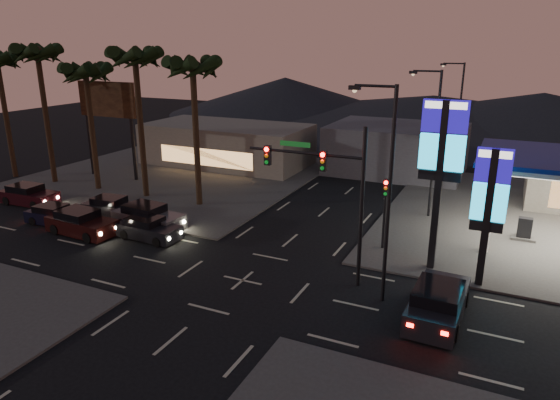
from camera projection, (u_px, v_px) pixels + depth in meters
The scene contains 26 objects.
ground at pixel (243, 280), 25.57m from camera, with size 140.00×140.00×0.00m, color black.
corner_lot_nw at pixel (176, 175), 45.84m from camera, with size 24.00×24.00×0.12m, color #47443F.
pylon_sign_tall at pixel (442, 152), 24.95m from camera, with size 2.20×0.35×9.00m.
pylon_sign_short at pixel (490, 197), 23.60m from camera, with size 1.60×0.35×7.00m.
traffic_signal_mast at pixel (328, 181), 24.19m from camera, with size 6.10×0.39×8.00m.
pedestal_signal at pixel (385, 202), 28.49m from camera, with size 0.32×0.39×4.30m.
streetlight_near at pixel (385, 183), 21.96m from camera, with size 2.14×0.25×10.00m.
streetlight_mid at pixel (433, 136), 33.19m from camera, with size 2.14×0.25×10.00m.
streetlight_far at pixel (457, 111), 45.28m from camera, with size 2.14×0.25×10.00m.
palm_a at pixel (193, 76), 34.58m from camera, with size 4.41×4.41×10.86m.
palm_b at pixel (136, 67), 36.44m from camera, with size 4.41×4.41×11.46m.
palm_c at pixel (86, 80), 38.79m from camera, with size 4.41×4.41×10.26m.
palm_d at pixel (38, 62), 40.44m from camera, with size 4.41×4.41×11.66m.
billboard at pixel (107, 107), 43.19m from camera, with size 6.00×0.30×8.50m.
building_far_west at pixel (227, 144), 49.63m from camera, with size 16.00×8.00×4.00m, color #726B5B.
building_far_mid at pixel (397, 149), 46.55m from camera, with size 12.00×9.00×4.40m, color #4C4C51.
hill_left at pixel (285, 95), 86.60m from camera, with size 40.00×40.00×6.00m, color black.
hill_right at pixel (542, 111), 70.56m from camera, with size 50.00×50.00×5.00m, color black.
hill_center at pixel (433, 109), 76.78m from camera, with size 60.00×60.00×4.00m, color black.
car_lane_a_front at pixel (148, 229), 30.90m from camera, with size 4.27×1.96×1.37m.
car_lane_a_mid at pixel (81, 223), 31.62m from camera, with size 4.87×2.26×1.56m.
car_lane_a_rear at pixel (54, 215), 33.42m from camera, with size 4.07×1.89×1.30m.
car_lane_b_front at pixel (148, 217), 32.58m from camera, with size 5.03×2.38×1.60m.
car_lane_b_mid at pixel (112, 207), 34.92m from camera, with size 4.35×2.13×1.38m.
car_lane_b_rear at pixel (28, 195), 37.56m from camera, with size 4.62×2.09×1.48m.
suv_station at pixel (438, 303), 21.81m from camera, with size 2.30×5.05×1.66m.
Camera 1 is at (11.56, -20.14, 11.62)m, focal length 32.00 mm.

